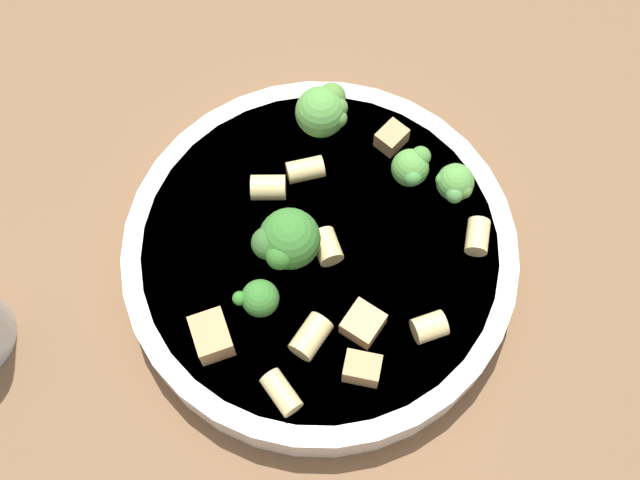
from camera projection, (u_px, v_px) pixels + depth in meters
name	position (u px, v px, depth m)	size (l,w,h in m)	color
ground_plane	(320.00, 267.00, 0.56)	(2.00, 2.00, 0.00)	brown
pasta_bowl	(320.00, 255.00, 0.54)	(0.26, 0.26, 0.04)	silver
broccoli_floret_0	(286.00, 241.00, 0.50)	(0.04, 0.04, 0.05)	#84AD60
broccoli_floret_1	(455.00, 184.00, 0.53)	(0.03, 0.03, 0.03)	#9EC175
broccoli_floret_2	(324.00, 111.00, 0.54)	(0.04, 0.04, 0.04)	#93B766
broccoli_floret_3	(411.00, 168.00, 0.53)	(0.03, 0.03, 0.03)	#84AD60
broccoli_floret_4	(255.00, 295.00, 0.50)	(0.02, 0.03, 0.03)	#9EC175
rigatoni_0	(305.00, 170.00, 0.54)	(0.02, 0.02, 0.02)	#E0C67F
rigatoni_1	(268.00, 188.00, 0.54)	(0.02, 0.02, 0.02)	#E0C67F
rigatoni_2	(281.00, 393.00, 0.48)	(0.01, 0.01, 0.03)	#E0C67F
rigatoni_3	(328.00, 245.00, 0.52)	(0.02, 0.02, 0.02)	#E0C67F
rigatoni_4	(478.00, 236.00, 0.52)	(0.01, 0.01, 0.02)	#E0C67F
rigatoni_5	(311.00, 337.00, 0.50)	(0.02, 0.02, 0.03)	#E0C67F
rigatoni_6	(425.00, 333.00, 0.50)	(0.02, 0.02, 0.02)	#E0C67F
chicken_chunk_0	(212.00, 336.00, 0.49)	(0.03, 0.02, 0.02)	tan
chicken_chunk_1	(362.00, 369.00, 0.49)	(0.02, 0.02, 0.02)	tan
chicken_chunk_2	(363.00, 324.00, 0.50)	(0.02, 0.02, 0.01)	tan
chicken_chunk_3	(392.00, 138.00, 0.56)	(0.02, 0.02, 0.01)	tan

